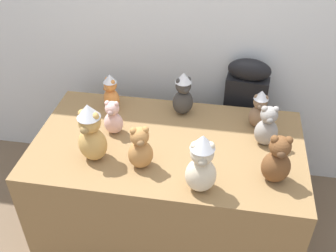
{
  "coord_description": "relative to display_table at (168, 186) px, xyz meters",
  "views": [
    {
      "loc": [
        0.29,
        -1.49,
        2.17
      ],
      "look_at": [
        0.0,
        0.25,
        0.84
      ],
      "focal_mm": 42.2,
      "sensor_mm": 36.0,
      "label": 1
    }
  ],
  "objects": [
    {
      "name": "teddy_bear_mocha",
      "position": [
        0.51,
        0.25,
        0.48
      ],
      "size": [
        0.12,
        0.1,
        0.25
      ],
      "rotation": [
        0.0,
        0.0,
        -0.04
      ],
      "color": "#7F6047",
      "rests_on": "display_table"
    },
    {
      "name": "teddy_bear_ash",
      "position": [
        0.55,
        0.09,
        0.48
      ],
      "size": [
        0.14,
        0.12,
        0.26
      ],
      "rotation": [
        0.0,
        0.0,
        0.1
      ],
      "color": "gray",
      "rests_on": "display_table"
    },
    {
      "name": "teddy_bear_blush",
      "position": [
        -0.33,
        0.04,
        0.46
      ],
      "size": [
        0.11,
        0.1,
        0.22
      ],
      "rotation": [
        0.0,
        0.0,
        0.01
      ],
      "color": "beige",
      "rests_on": "display_table"
    },
    {
      "name": "display_table",
      "position": [
        0.0,
        0.0,
        0.0
      ],
      "size": [
        1.56,
        0.88,
        0.72
      ],
      "primitive_type": "cube",
      "color": "olive",
      "rests_on": "ground_plane"
    },
    {
      "name": "teddy_bear_cream",
      "position": [
        0.22,
        -0.34,
        0.53
      ],
      "size": [
        0.17,
        0.15,
        0.34
      ],
      "rotation": [
        0.0,
        0.0,
        0.15
      ],
      "color": "beige",
      "rests_on": "display_table"
    },
    {
      "name": "teddy_bear_chestnut",
      "position": [
        0.59,
        -0.21,
        0.49
      ],
      "size": [
        0.15,
        0.13,
        0.29
      ],
      "rotation": [
        0.0,
        0.0,
        0.05
      ],
      "color": "brown",
      "rests_on": "display_table"
    },
    {
      "name": "teddy_bear_honey",
      "position": [
        -0.38,
        -0.2,
        0.53
      ],
      "size": [
        0.18,
        0.16,
        0.35
      ],
      "rotation": [
        0.0,
        0.0,
        -0.19
      ],
      "color": "tan",
      "rests_on": "display_table"
    },
    {
      "name": "instrument_case",
      "position": [
        0.44,
        0.57,
        0.15
      ],
      "size": [
        0.29,
        0.15,
        1.0
      ],
      "rotation": [
        0.0,
        0.0,
        -0.11
      ],
      "color": "black",
      "rests_on": "ground_plane"
    },
    {
      "name": "teddy_bear_ginger",
      "position": [
        -0.42,
        0.29,
        0.48
      ],
      "size": [
        0.15,
        0.14,
        0.25
      ],
      "rotation": [
        0.0,
        0.0,
        -0.59
      ],
      "color": "#D17F3D",
      "rests_on": "display_table"
    },
    {
      "name": "teddy_bear_caramel",
      "position": [
        -0.11,
        -0.22,
        0.48
      ],
      "size": [
        0.16,
        0.15,
        0.26
      ],
      "rotation": [
        0.0,
        0.0,
        0.33
      ],
      "color": "#B27A42",
      "rests_on": "display_table"
    },
    {
      "name": "wall_back",
      "position": [
        0.0,
        0.69,
        0.94
      ],
      "size": [
        7.0,
        0.08,
        2.6
      ],
      "primitive_type": "cube",
      "color": "silver",
      "rests_on": "ground_plane"
    },
    {
      "name": "teddy_bear_charcoal",
      "position": [
        0.04,
        0.31,
        0.5
      ],
      "size": [
        0.17,
        0.16,
        0.29
      ],
      "rotation": [
        0.0,
        0.0,
        0.53
      ],
      "color": "#383533",
      "rests_on": "display_table"
    }
  ]
}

